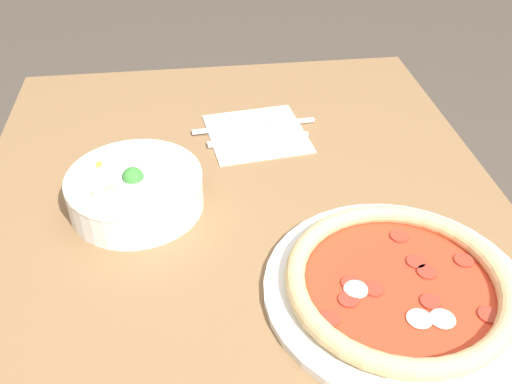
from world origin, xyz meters
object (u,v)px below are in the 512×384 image
bowl (135,189)px  knife (260,125)px  fork (260,139)px  pizza (398,285)px

bowl → knife: 0.31m
fork → knife: (0.05, -0.01, -0.00)m
bowl → knife: size_ratio=0.90×
bowl → fork: 0.27m
pizza → fork: 0.41m
bowl → knife: bearing=-46.5°
bowl → fork: bearing=-52.8°
pizza → fork: size_ratio=1.86×
pizza → knife: (0.44, 0.12, -0.01)m
pizza → bowl: (0.23, 0.34, 0.02)m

